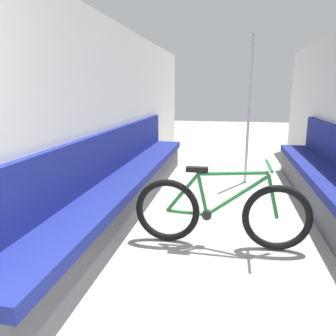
{
  "coord_description": "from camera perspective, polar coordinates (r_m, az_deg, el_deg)",
  "views": [
    {
      "loc": [
        0.01,
        -0.48,
        1.45
      ],
      "look_at": [
        -0.66,
        3.06,
        0.58
      ],
      "focal_mm": 35.0,
      "sensor_mm": 36.0,
      "label": 1
    }
  ],
  "objects": [
    {
      "name": "wall_left",
      "position": [
        3.98,
        -11.34,
        8.71
      ],
      "size": [
        0.1,
        9.59,
        2.27
      ],
      "primitive_type": "cube",
      "color": "silver",
      "rests_on": "ground"
    },
    {
      "name": "bench_seat_row_left",
      "position": [
        4.04,
        -7.33,
        -2.93
      ],
      "size": [
        0.49,
        5.04,
        0.98
      ],
      "color": "#4C4C51",
      "rests_on": "ground"
    },
    {
      "name": "bicycle",
      "position": [
        3.13,
        9.09,
        -7.61
      ],
      "size": [
        1.64,
        0.46,
        0.81
      ],
      "rotation": [
        0.0,
        0.0,
        -0.2
      ],
      "color": "black",
      "rests_on": "ground"
    },
    {
      "name": "grab_pole_near",
      "position": [
        5.21,
        13.88,
        9.24
      ],
      "size": [
        0.08,
        0.08,
        2.25
      ],
      "color": "gray",
      "rests_on": "ground"
    }
  ]
}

